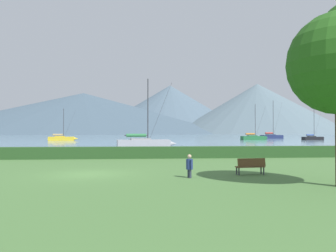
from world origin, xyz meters
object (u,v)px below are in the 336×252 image
sailboat_slip_5 (272,136)px  park_bench_near_path (251,165)px  sailboat_slip_2 (62,138)px  sailboat_slip_4 (144,143)px  sailboat_slip_6 (254,138)px  sailboat_slip_3 (313,138)px  person_seated_viewer (189,165)px

sailboat_slip_5 → park_bench_near_path: 97.73m
sailboat_slip_2 → sailboat_slip_4: sailboat_slip_4 is taller
sailboat_slip_4 → sailboat_slip_6: 53.66m
sailboat_slip_4 → park_bench_near_path: (5.58, -30.75, -0.20)m
sailboat_slip_5 → sailboat_slip_3: bearing=-88.8°
sailboat_slip_2 → person_seated_viewer: sailboat_slip_2 is taller
sailboat_slip_5 → park_bench_near_path: sailboat_slip_5 is taller
sailboat_slip_4 → sailboat_slip_6: bearing=46.9°
sailboat_slip_5 → sailboat_slip_6: sailboat_slip_5 is taller
sailboat_slip_3 → sailboat_slip_5: size_ratio=0.80×
sailboat_slip_4 → person_seated_viewer: bearing=-93.1°
sailboat_slip_3 → sailboat_slip_6: (-16.56, 2.10, 0.10)m
sailboat_slip_5 → person_seated_viewer: sailboat_slip_5 is taller
sailboat_slip_4 → person_seated_viewer: 31.69m
sailboat_slip_6 → sailboat_slip_2: bearing=178.2°
sailboat_slip_5 → park_bench_near_path: bearing=-126.0°
park_bench_near_path → person_seated_viewer: person_seated_viewer is taller
sailboat_slip_6 → park_bench_near_path: size_ratio=6.01×
park_bench_near_path → sailboat_slip_4: bearing=94.0°
sailboat_slip_3 → person_seated_viewer: 86.31m
sailboat_slip_4 → sailboat_slip_5: (44.01, 59.11, 0.01)m
sailboat_slip_4 → sailboat_slip_3: bearing=33.7°
sailboat_slip_5 → sailboat_slip_6: size_ratio=1.25×
sailboat_slip_6 → person_seated_viewer: size_ratio=8.25×
sailboat_slip_2 → park_bench_near_path: bearing=-77.6°
sailboat_slip_3 → park_bench_near_path: (-42.97, -71.73, -0.04)m
sailboat_slip_2 → sailboat_slip_5: bearing=7.9°
sailboat_slip_3 → person_seated_viewer: bearing=-127.4°
sailboat_slip_4 → sailboat_slip_2: bearing=111.1°
sailboat_slip_3 → person_seated_viewer: (-46.64, -72.62, 0.11)m
sailboat_slip_4 → sailboat_slip_6: size_ratio=1.00×
sailboat_slip_4 → sailboat_slip_6: sailboat_slip_6 is taller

